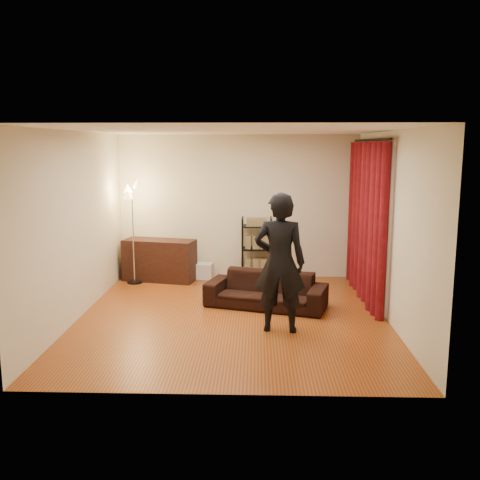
{
  "coord_description": "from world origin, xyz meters",
  "views": [
    {
      "loc": [
        0.35,
        -7.55,
        2.49
      ],
      "look_at": [
        0.1,
        0.3,
        1.1
      ],
      "focal_mm": 40.0,
      "sensor_mm": 36.0,
      "label": 1
    }
  ],
  "objects_px": {
    "media_cabinet": "(160,260)",
    "storage_boxes": "(203,271)",
    "sofa": "(266,290)",
    "floor_lamp": "(133,234)",
    "wire_shelf": "(257,249)",
    "person": "(280,263)"
  },
  "relations": [
    {
      "from": "sofa",
      "to": "storage_boxes",
      "type": "distance_m",
      "value": 2.12
    },
    {
      "from": "sofa",
      "to": "floor_lamp",
      "type": "relative_size",
      "value": 1.01
    },
    {
      "from": "sofa",
      "to": "media_cabinet",
      "type": "height_order",
      "value": "media_cabinet"
    },
    {
      "from": "sofa",
      "to": "media_cabinet",
      "type": "relative_size",
      "value": 1.4
    },
    {
      "from": "media_cabinet",
      "to": "storage_boxes",
      "type": "xyz_separation_m",
      "value": [
        0.79,
        0.15,
        -0.23
      ]
    },
    {
      "from": "sofa",
      "to": "wire_shelf",
      "type": "distance_m",
      "value": 1.79
    },
    {
      "from": "sofa",
      "to": "floor_lamp",
      "type": "distance_m",
      "value": 2.84
    },
    {
      "from": "person",
      "to": "wire_shelf",
      "type": "height_order",
      "value": "person"
    },
    {
      "from": "sofa",
      "to": "floor_lamp",
      "type": "height_order",
      "value": "floor_lamp"
    },
    {
      "from": "storage_boxes",
      "to": "floor_lamp",
      "type": "relative_size",
      "value": 0.2
    },
    {
      "from": "sofa",
      "to": "media_cabinet",
      "type": "bearing_deg",
      "value": 157.05
    },
    {
      "from": "sofa",
      "to": "floor_lamp",
      "type": "xyz_separation_m",
      "value": [
        -2.39,
        1.4,
        0.65
      ]
    },
    {
      "from": "media_cabinet",
      "to": "storage_boxes",
      "type": "distance_m",
      "value": 0.84
    },
    {
      "from": "person",
      "to": "floor_lamp",
      "type": "height_order",
      "value": "person"
    },
    {
      "from": "person",
      "to": "floor_lamp",
      "type": "distance_m",
      "value": 3.56
    },
    {
      "from": "sofa",
      "to": "media_cabinet",
      "type": "xyz_separation_m",
      "value": [
        -1.96,
        1.62,
        0.11
      ]
    },
    {
      "from": "media_cabinet",
      "to": "floor_lamp",
      "type": "xyz_separation_m",
      "value": [
        -0.43,
        -0.22,
        0.53
      ]
    },
    {
      "from": "wire_shelf",
      "to": "floor_lamp",
      "type": "xyz_separation_m",
      "value": [
        -2.24,
        -0.36,
        0.33
      ]
    },
    {
      "from": "wire_shelf",
      "to": "storage_boxes",
      "type": "bearing_deg",
      "value": 156.9
    },
    {
      "from": "sofa",
      "to": "floor_lamp",
      "type": "bearing_deg",
      "value": 166.25
    },
    {
      "from": "wire_shelf",
      "to": "floor_lamp",
      "type": "relative_size",
      "value": 0.64
    },
    {
      "from": "wire_shelf",
      "to": "floor_lamp",
      "type": "height_order",
      "value": "floor_lamp"
    }
  ]
}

